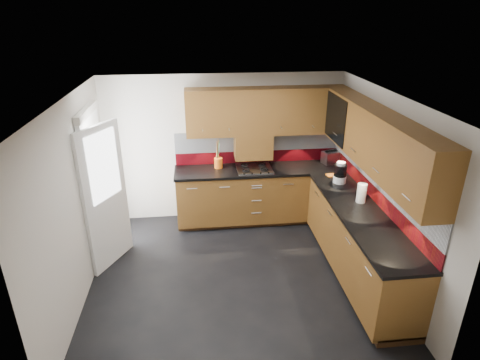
{
  "coord_description": "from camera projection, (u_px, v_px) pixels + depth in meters",
  "views": [
    {
      "loc": [
        -0.44,
        -4.4,
        3.34
      ],
      "look_at": [
        0.13,
        0.65,
        1.12
      ],
      "focal_mm": 30.0,
      "sensor_mm": 36.0,
      "label": 1
    }
  ],
  "objects": [
    {
      "name": "food_processor",
      "position": [
        340.0,
        173.0,
        5.87
      ],
      "size": [
        0.19,
        0.19,
        0.32
      ],
      "color": "white",
      "rests_on": "countertop"
    },
    {
      "name": "base_cabinets",
      "position": [
        302.0,
        218.0,
        5.97
      ],
      "size": [
        2.7,
        3.2,
        0.95
      ],
      "color": "brown",
      "rests_on": "room"
    },
    {
      "name": "extractor_hood",
      "position": [
        253.0,
        146.0,
        6.41
      ],
      "size": [
        0.6,
        0.33,
        0.4
      ],
      "primitive_type": "cube",
      "color": "brown",
      "rests_on": "room"
    },
    {
      "name": "toaster",
      "position": [
        331.0,
        157.0,
        6.61
      ],
      "size": [
        0.33,
        0.26,
        0.21
      ],
      "color": "silver",
      "rests_on": "countertop"
    },
    {
      "name": "glass_cabinet",
      "position": [
        345.0,
        117.0,
        5.79
      ],
      "size": [
        0.32,
        0.8,
        0.66
      ],
      "color": "black",
      "rests_on": "room"
    },
    {
      "name": "orange_cloth",
      "position": [
        331.0,
        175.0,
        6.15
      ],
      "size": [
        0.15,
        0.14,
        0.01
      ],
      "primitive_type": "cube",
      "rotation": [
        0.0,
        0.0,
        0.13
      ],
      "color": "orange",
      "rests_on": "countertop"
    },
    {
      "name": "room",
      "position": [
        236.0,
        173.0,
        4.79
      ],
      "size": [
        4.0,
        3.8,
        2.64
      ],
      "color": "black"
    },
    {
      "name": "back_door",
      "position": [
        101.0,
        190.0,
        5.47
      ],
      "size": [
        0.42,
        1.19,
        2.04
      ],
      "color": "white",
      "rests_on": "room"
    },
    {
      "name": "countertop",
      "position": [
        303.0,
        189.0,
        5.77
      ],
      "size": [
        2.72,
        3.22,
        0.04
      ],
      "color": "black",
      "rests_on": "base_cabinets"
    },
    {
      "name": "upper_cabinets",
      "position": [
        319.0,
        125.0,
        5.49
      ],
      "size": [
        2.5,
        3.2,
        0.72
      ],
      "color": "brown",
      "rests_on": "room"
    },
    {
      "name": "paper_towel",
      "position": [
        362.0,
        193.0,
        5.29
      ],
      "size": [
        0.17,
        0.17,
        0.26
      ],
      "primitive_type": "cylinder",
      "rotation": [
        0.0,
        0.0,
        -0.43
      ],
      "color": "white",
      "rests_on": "countertop"
    },
    {
      "name": "gas_hob",
      "position": [
        254.0,
        168.0,
        6.39
      ],
      "size": [
        0.56,
        0.49,
        0.04
      ],
      "color": "silver",
      "rests_on": "countertop"
    },
    {
      "name": "backsplash",
      "position": [
        316.0,
        164.0,
        5.88
      ],
      "size": [
        2.7,
        3.2,
        0.54
      ],
      "color": "maroon",
      "rests_on": "countertop"
    },
    {
      "name": "utensil_pot",
      "position": [
        218.0,
        162.0,
        6.42
      ],
      "size": [
        0.13,
        0.13,
        0.48
      ],
      "color": "orange",
      "rests_on": "countertop"
    }
  ]
}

